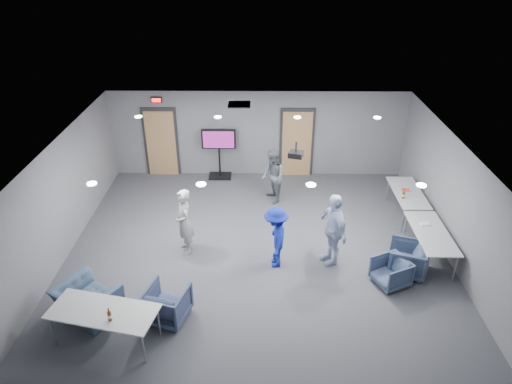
{
  "coord_description": "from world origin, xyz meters",
  "views": [
    {
      "loc": [
        0.08,
        -9.11,
        6.58
      ],
      "look_at": [
        -0.02,
        0.6,
        1.2
      ],
      "focal_mm": 32.0,
      "sensor_mm": 36.0,
      "label": 1
    }
  ],
  "objects_px": {
    "person_d": "(276,237)",
    "bottle_right": "(403,195)",
    "person_b": "(273,177)",
    "bottle_front": "(110,316)",
    "projector": "(296,154)",
    "chair_front_a": "(167,303)",
    "chair_right_b": "(407,259)",
    "person_a": "(184,222)",
    "person_c": "(333,229)",
    "table_right_b": "(431,234)",
    "table_front_left": "(103,312)",
    "chair_front_b": "(88,302)",
    "tv_stand": "(219,151)",
    "table_right_a": "(408,194)",
    "chair_right_c": "(391,272)"
  },
  "relations": [
    {
      "from": "person_c",
      "to": "projector",
      "type": "xyz_separation_m",
      "value": [
        -0.85,
        0.7,
        1.52
      ]
    },
    {
      "from": "chair_right_c",
      "to": "table_right_a",
      "type": "relative_size",
      "value": 0.39
    },
    {
      "from": "chair_front_a",
      "to": "bottle_right",
      "type": "height_order",
      "value": "bottle_right"
    },
    {
      "from": "tv_stand",
      "to": "projector",
      "type": "xyz_separation_m",
      "value": [
        2.06,
        -3.57,
        1.5
      ]
    },
    {
      "from": "chair_right_b",
      "to": "tv_stand",
      "type": "distance_m",
      "value": 6.54
    },
    {
      "from": "table_right_b",
      "to": "bottle_front",
      "type": "relative_size",
      "value": 6.78
    },
    {
      "from": "person_b",
      "to": "person_c",
      "type": "xyz_separation_m",
      "value": [
        1.29,
        -2.77,
        0.1
      ]
    },
    {
      "from": "person_b",
      "to": "person_d",
      "type": "distance_m",
      "value": 2.92
    },
    {
      "from": "chair_right_c",
      "to": "chair_front_b",
      "type": "height_order",
      "value": "chair_front_b"
    },
    {
      "from": "chair_right_c",
      "to": "bottle_right",
      "type": "relative_size",
      "value": 2.65
    },
    {
      "from": "projector",
      "to": "chair_right_b",
      "type": "bearing_deg",
      "value": -7.73
    },
    {
      "from": "person_d",
      "to": "bottle_right",
      "type": "xyz_separation_m",
      "value": [
        3.34,
        1.83,
        0.08
      ]
    },
    {
      "from": "chair_right_b",
      "to": "table_front_left",
      "type": "bearing_deg",
      "value": -53.21
    },
    {
      "from": "person_d",
      "to": "chair_front_a",
      "type": "height_order",
      "value": "person_d"
    },
    {
      "from": "person_a",
      "to": "person_b",
      "type": "relative_size",
      "value": 1.04
    },
    {
      "from": "chair_right_c",
      "to": "person_d",
      "type": "bearing_deg",
      "value": -129.82
    },
    {
      "from": "chair_front_a",
      "to": "bottle_front",
      "type": "distance_m",
      "value": 1.25
    },
    {
      "from": "person_b",
      "to": "bottle_right",
      "type": "distance_m",
      "value": 3.52
    },
    {
      "from": "bottle_front",
      "to": "bottle_right",
      "type": "bearing_deg",
      "value": 34.8
    },
    {
      "from": "table_right_b",
      "to": "table_front_left",
      "type": "distance_m",
      "value": 7.23
    },
    {
      "from": "bottle_front",
      "to": "tv_stand",
      "type": "height_order",
      "value": "tv_stand"
    },
    {
      "from": "person_c",
      "to": "tv_stand",
      "type": "distance_m",
      "value": 5.17
    },
    {
      "from": "person_a",
      "to": "person_b",
      "type": "distance_m",
      "value": 3.21
    },
    {
      "from": "person_b",
      "to": "person_c",
      "type": "relative_size",
      "value": 0.89
    },
    {
      "from": "person_d",
      "to": "chair_right_c",
      "type": "bearing_deg",
      "value": 75.23
    },
    {
      "from": "bottle_right",
      "to": "chair_right_c",
      "type": "bearing_deg",
      "value": -109.17
    },
    {
      "from": "person_b",
      "to": "tv_stand",
      "type": "relative_size",
      "value": 0.98
    },
    {
      "from": "chair_right_b",
      "to": "chair_front_b",
      "type": "relative_size",
      "value": 0.72
    },
    {
      "from": "bottle_front",
      "to": "projector",
      "type": "distance_m",
      "value": 5.07
    },
    {
      "from": "bottle_right",
      "to": "table_right_a",
      "type": "bearing_deg",
      "value": 55.32
    },
    {
      "from": "chair_right_b",
      "to": "chair_front_a",
      "type": "bearing_deg",
      "value": -55.79
    },
    {
      "from": "person_b",
      "to": "table_right_a",
      "type": "bearing_deg",
      "value": 61.25
    },
    {
      "from": "person_c",
      "to": "chair_front_b",
      "type": "bearing_deg",
      "value": -90.75
    },
    {
      "from": "person_b",
      "to": "chair_front_a",
      "type": "xyz_separation_m",
      "value": [
        -2.15,
        -4.64,
        -0.42
      ]
    },
    {
      "from": "person_b",
      "to": "chair_right_b",
      "type": "relative_size",
      "value": 1.96
    },
    {
      "from": "chair_right_b",
      "to": "person_a",
      "type": "bearing_deg",
      "value": -80.6
    },
    {
      "from": "bottle_front",
      "to": "chair_right_c",
      "type": "bearing_deg",
      "value": 19.19
    },
    {
      "from": "person_a",
      "to": "projector",
      "type": "distance_m",
      "value": 3.03
    },
    {
      "from": "person_c",
      "to": "chair_front_a",
      "type": "relative_size",
      "value": 2.22
    },
    {
      "from": "chair_right_c",
      "to": "table_right_b",
      "type": "bearing_deg",
      "value": 105.28
    },
    {
      "from": "table_right_a",
      "to": "table_front_left",
      "type": "height_order",
      "value": "same"
    },
    {
      "from": "person_c",
      "to": "bottle_front",
      "type": "bearing_deg",
      "value": -78.56
    },
    {
      "from": "bottle_right",
      "to": "table_front_left",
      "type": "bearing_deg",
      "value": -147.46
    },
    {
      "from": "person_d",
      "to": "chair_front_a",
      "type": "bearing_deg",
      "value": -51.15
    },
    {
      "from": "chair_front_a",
      "to": "person_b",
      "type": "bearing_deg",
      "value": -98.84
    },
    {
      "from": "table_right_a",
      "to": "projector",
      "type": "height_order",
      "value": "projector"
    },
    {
      "from": "table_right_a",
      "to": "table_right_b",
      "type": "distance_m",
      "value": 1.9
    },
    {
      "from": "chair_front_a",
      "to": "bottle_right",
      "type": "distance_m",
      "value": 6.57
    },
    {
      "from": "table_front_left",
      "to": "chair_front_b",
      "type": "bearing_deg",
      "value": 143.18
    },
    {
      "from": "table_right_b",
      "to": "person_c",
      "type": "bearing_deg",
      "value": 92.97
    }
  ]
}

